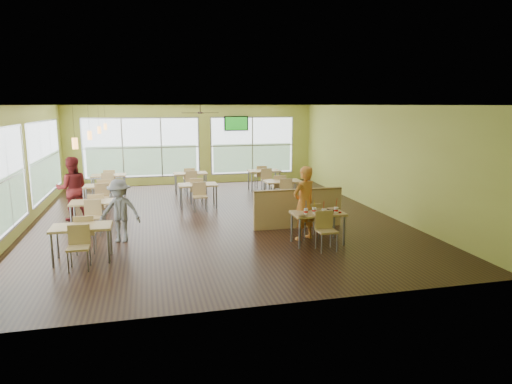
# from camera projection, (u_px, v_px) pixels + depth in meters

# --- Properties ---
(room) EXTENTS (12.00, 12.04, 3.20)m
(room) POSITION_uv_depth(u_px,v_px,m) (214.00, 163.00, 12.85)
(room) COLOR black
(room) RESTS_ON ground
(window_bays) EXTENTS (9.24, 10.24, 2.38)m
(window_bays) POSITION_uv_depth(u_px,v_px,m) (122.00, 158.00, 15.20)
(window_bays) COLOR white
(window_bays) RESTS_ON room
(main_table) EXTENTS (1.22, 1.52, 0.87)m
(main_table) POSITION_uv_depth(u_px,v_px,m) (318.00, 217.00, 10.62)
(main_table) COLOR tan
(main_table) RESTS_ON floor
(half_wall_divider) EXTENTS (2.40, 0.14, 1.04)m
(half_wall_divider) POSITION_uv_depth(u_px,v_px,m) (298.00, 208.00, 12.02)
(half_wall_divider) COLOR tan
(half_wall_divider) RESTS_ON floor
(dining_tables) EXTENTS (6.92, 8.72, 0.87)m
(dining_tables) POSITION_uv_depth(u_px,v_px,m) (173.00, 188.00, 14.42)
(dining_tables) COLOR tan
(dining_tables) RESTS_ON floor
(pendant_lights) EXTENTS (0.11, 7.31, 0.86)m
(pendant_lights) POSITION_uv_depth(u_px,v_px,m) (95.00, 132.00, 12.60)
(pendant_lights) COLOR #2D2119
(pendant_lights) RESTS_ON ceiling
(ceiling_fan) EXTENTS (1.25, 1.25, 0.29)m
(ceiling_fan) POSITION_uv_depth(u_px,v_px,m) (200.00, 113.00, 15.46)
(ceiling_fan) COLOR #2D2119
(ceiling_fan) RESTS_ON ceiling
(tv_backwall) EXTENTS (1.00, 0.07, 0.60)m
(tv_backwall) POSITION_uv_depth(u_px,v_px,m) (236.00, 123.00, 18.73)
(tv_backwall) COLOR black
(tv_backwall) RESTS_ON wall_back
(man_plaid) EXTENTS (0.77, 0.66, 1.78)m
(man_plaid) POSITION_uv_depth(u_px,v_px,m) (304.00, 203.00, 10.91)
(man_plaid) COLOR #E25519
(man_plaid) RESTS_ON floor
(patron_maroon) EXTENTS (0.96, 0.79, 1.79)m
(patron_maroon) POSITION_uv_depth(u_px,v_px,m) (72.00, 189.00, 12.79)
(patron_maroon) COLOR maroon
(patron_maroon) RESTS_ON floor
(patron_grey) EXTENTS (1.09, 0.80, 1.50)m
(patron_grey) POSITION_uv_depth(u_px,v_px,m) (120.00, 211.00, 10.73)
(patron_grey) COLOR slate
(patron_grey) RESTS_ON floor
(cup_blue) EXTENTS (0.10, 0.10, 0.36)m
(cup_blue) POSITION_uv_depth(u_px,v_px,m) (306.00, 211.00, 10.37)
(cup_blue) COLOR white
(cup_blue) RESTS_ON main_table
(cup_yellow) EXTENTS (0.10, 0.10, 0.35)m
(cup_yellow) POSITION_uv_depth(u_px,v_px,m) (314.00, 210.00, 10.49)
(cup_yellow) COLOR white
(cup_yellow) RESTS_ON main_table
(cup_red_near) EXTENTS (0.09, 0.09, 0.33)m
(cup_red_near) POSITION_uv_depth(u_px,v_px,m) (324.00, 211.00, 10.41)
(cup_red_near) COLOR white
(cup_red_near) RESTS_ON main_table
(cup_red_far) EXTENTS (0.10, 0.10, 0.38)m
(cup_red_far) POSITION_uv_depth(u_px,v_px,m) (336.00, 210.00, 10.49)
(cup_red_far) COLOR white
(cup_red_far) RESTS_ON main_table
(food_basket) EXTENTS (0.27, 0.27, 0.06)m
(food_basket) POSITION_uv_depth(u_px,v_px,m) (332.00, 209.00, 10.74)
(food_basket) COLOR black
(food_basket) RESTS_ON main_table
(ketchup_cup) EXTENTS (0.07, 0.07, 0.03)m
(ketchup_cup) POSITION_uv_depth(u_px,v_px,m) (340.00, 212.00, 10.53)
(ketchup_cup) COLOR #A20F04
(ketchup_cup) RESTS_ON main_table
(wrapper_left) EXTENTS (0.22, 0.21, 0.04)m
(wrapper_left) POSITION_uv_depth(u_px,v_px,m) (302.00, 215.00, 10.24)
(wrapper_left) COLOR #A37D4E
(wrapper_left) RESTS_ON main_table
(wrapper_mid) EXTENTS (0.26, 0.24, 0.05)m
(wrapper_mid) POSITION_uv_depth(u_px,v_px,m) (316.00, 209.00, 10.77)
(wrapper_mid) COLOR #A37D4E
(wrapper_mid) RESTS_ON main_table
(wrapper_right) EXTENTS (0.16, 0.15, 0.03)m
(wrapper_right) POSITION_uv_depth(u_px,v_px,m) (332.00, 213.00, 10.46)
(wrapper_right) COLOR #A37D4E
(wrapper_right) RESTS_ON main_table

